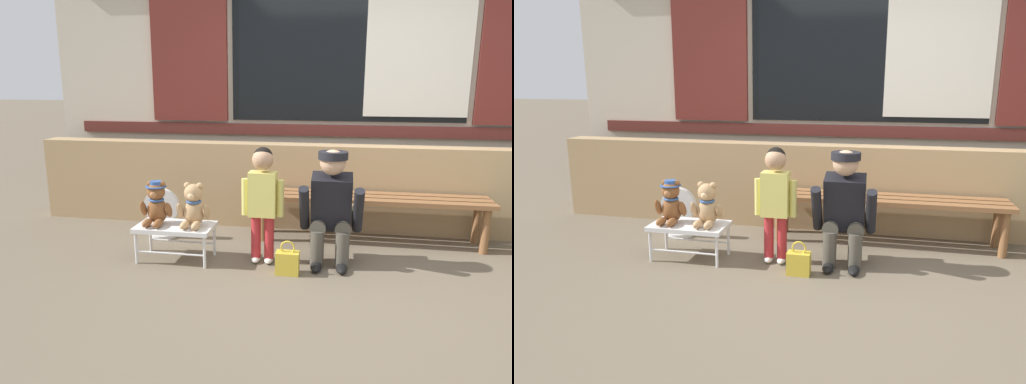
% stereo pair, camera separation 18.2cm
% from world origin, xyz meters
% --- Properties ---
extents(ground_plane, '(60.00, 60.00, 0.00)m').
position_xyz_m(ground_plane, '(0.00, 0.00, 0.00)').
color(ground_plane, brown).
extents(brick_low_wall, '(6.34, 0.25, 0.85)m').
position_xyz_m(brick_low_wall, '(0.00, 1.43, 0.42)').
color(brick_low_wall, tan).
rests_on(brick_low_wall, ground).
extents(shop_facade, '(6.46, 0.26, 3.29)m').
position_xyz_m(shop_facade, '(0.00, 1.94, 1.66)').
color(shop_facade, beige).
rests_on(shop_facade, ground).
extents(wooden_bench_long, '(2.10, 0.40, 0.44)m').
position_xyz_m(wooden_bench_long, '(0.26, 1.06, 0.37)').
color(wooden_bench_long, brown).
rests_on(wooden_bench_long, ground).
extents(small_display_bench, '(0.64, 0.36, 0.30)m').
position_xyz_m(small_display_bench, '(-1.35, 0.32, 0.27)').
color(small_display_bench, silver).
rests_on(small_display_bench, ground).
extents(teddy_bear_with_hat, '(0.28, 0.27, 0.36)m').
position_xyz_m(teddy_bear_with_hat, '(-1.51, 0.32, 0.47)').
color(teddy_bear_with_hat, brown).
rests_on(teddy_bear_with_hat, small_display_bench).
extents(teddy_bear_plain, '(0.28, 0.26, 0.36)m').
position_xyz_m(teddy_bear_plain, '(-1.19, 0.32, 0.46)').
color(teddy_bear_plain, tan).
rests_on(teddy_bear_plain, small_display_bench).
extents(child_standing, '(0.35, 0.18, 0.96)m').
position_xyz_m(child_standing, '(-0.63, 0.38, 0.59)').
color(child_standing, '#B7282D').
rests_on(child_standing, ground).
extents(adult_crouching, '(0.50, 0.49, 0.95)m').
position_xyz_m(adult_crouching, '(-0.07, 0.45, 0.48)').
color(adult_crouching, '#4C473D').
rests_on(adult_crouching, ground).
extents(handbag_on_ground, '(0.18, 0.11, 0.27)m').
position_xyz_m(handbag_on_ground, '(-0.40, 0.17, 0.10)').
color(handbag_on_ground, gold).
rests_on(handbag_on_ground, ground).
extents(floor_fan, '(0.34, 0.24, 0.48)m').
position_xyz_m(floor_fan, '(-1.67, 0.84, 0.24)').
color(floor_fan, silver).
rests_on(floor_fan, ground).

